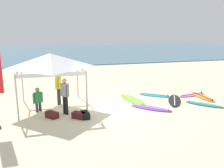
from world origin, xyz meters
The scene contains 16 objects.
ground_plane centered at (0.00, 0.00, 0.00)m, with size 80.00×80.00×0.00m, color beige.
sea centered at (0.00, 33.22, 0.05)m, with size 80.00×36.00×0.10m, color teal.
canopy_tent centered at (-2.70, 1.38, 2.39)m, with size 3.14×3.14×2.75m.
surfboard_purple centered at (2.04, -0.25, 0.04)m, with size 1.96×1.94×0.19m.
surfboard_black centered at (3.88, 0.64, 0.04)m, with size 1.80×2.47×0.19m.
surfboard_teal centered at (5.00, -0.45, 0.04)m, with size 1.67×1.84×0.19m.
surfboard_cyan centered at (3.29, 1.91, 0.04)m, with size 1.83×1.62×0.19m.
surfboard_pink centered at (5.49, 1.37, 0.04)m, with size 1.97×0.83×0.19m.
surfboard_lime centered at (1.68, 1.40, 0.04)m, with size 1.07×2.65×0.19m.
surfboard_orange centered at (5.84, 0.81, 0.04)m, with size 0.68×2.19×0.19m.
person_grey centered at (-2.15, 0.13, 0.99)m, with size 0.38×0.48×1.71m.
person_yellow centered at (-2.35, 1.77, 0.99)m, with size 0.34×0.52×1.71m.
person_green centered at (-3.38, 0.87, 0.66)m, with size 0.47×0.39×1.20m.
gear_bag_near_tent centered at (-1.36, -0.61, 0.14)m, with size 0.60×0.32×0.28m, color black.
gear_bag_by_pole centered at (-1.64, -0.57, 0.14)m, with size 0.60×0.32×0.28m, color #4C1919.
gear_bag_on_sand centered at (-2.80, -0.17, 0.14)m, with size 0.60×0.32×0.28m, color #4C1919.
Camera 1 is at (-2.98, -10.62, 3.85)m, focal length 38.08 mm.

